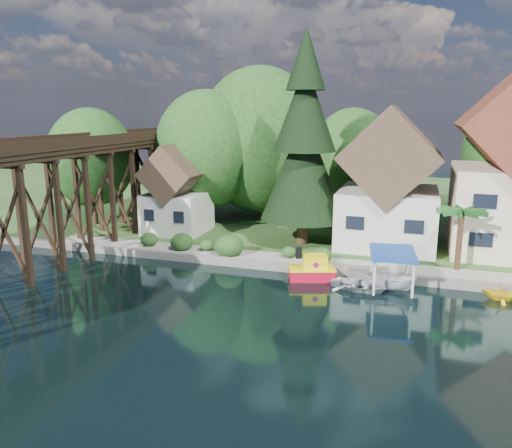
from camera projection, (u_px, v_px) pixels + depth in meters
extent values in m
plane|color=black|center=(239.00, 313.00, 28.08)|extent=(140.00, 140.00, 0.00)
cube|color=#2B4A1D|center=(335.00, 203.00, 59.56)|extent=(140.00, 52.00, 0.50)
cube|color=slate|center=(333.00, 272.00, 34.24)|extent=(60.00, 0.40, 0.62)
cube|color=gray|center=(365.00, 266.00, 34.79)|extent=(50.00, 2.60, 0.06)
cube|color=black|center=(4.00, 224.00, 31.98)|extent=(4.00, 0.36, 8.00)
cube|color=black|center=(39.00, 215.00, 34.94)|extent=(4.00, 0.36, 8.00)
cube|color=black|center=(69.00, 206.00, 37.91)|extent=(4.00, 0.36, 8.00)
cube|color=black|center=(95.00, 199.00, 40.88)|extent=(4.00, 0.36, 8.00)
cube|color=black|center=(117.00, 193.00, 43.85)|extent=(4.00, 0.36, 8.00)
cube|color=black|center=(136.00, 188.00, 46.81)|extent=(4.00, 0.36, 8.00)
cube|color=black|center=(153.00, 183.00, 49.78)|extent=(4.00, 0.36, 8.00)
cube|color=black|center=(168.00, 179.00, 52.75)|extent=(4.00, 0.36, 8.00)
cube|color=black|center=(182.00, 175.00, 55.72)|extent=(4.00, 0.36, 8.00)
cube|color=black|center=(41.00, 153.00, 37.16)|extent=(0.35, 44.00, 0.35)
cube|color=black|center=(81.00, 154.00, 36.11)|extent=(0.35, 44.00, 0.35)
cube|color=black|center=(60.00, 149.00, 36.56)|extent=(4.00, 44.00, 0.30)
cube|color=black|center=(37.00, 141.00, 37.04)|extent=(0.12, 44.00, 0.80)
cube|color=black|center=(83.00, 142.00, 35.84)|extent=(0.12, 44.00, 0.80)
cube|color=silver|center=(387.00, 217.00, 40.21)|extent=(7.50, 8.00, 4.50)
cube|color=#463425|center=(391.00, 155.00, 39.09)|extent=(7.64, 8.64, 7.64)
cube|color=black|center=(355.00, 223.00, 37.04)|extent=(1.35, 0.08, 1.00)
cube|color=black|center=(414.00, 227.00, 35.78)|extent=(1.35, 0.08, 1.00)
cube|color=beige|center=(511.00, 210.00, 37.75)|extent=(8.50, 8.50, 6.50)
cube|color=black|center=(484.00, 215.00, 34.41)|extent=(1.53, 0.08, 1.00)
cube|color=silver|center=(177.00, 213.00, 44.32)|extent=(5.00, 5.00, 3.50)
cube|color=#463425|center=(176.00, 173.00, 43.52)|extent=(5.09, 5.40, 5.09)
cube|color=black|center=(149.00, 215.00, 42.34)|extent=(0.90, 0.08, 1.00)
cube|color=black|center=(179.00, 217.00, 41.50)|extent=(0.90, 0.08, 1.00)
cylinder|color=#382314|center=(208.00, 199.00, 48.08)|extent=(0.50, 0.50, 4.50)
ellipsoid|color=#194017|center=(207.00, 150.00, 47.01)|extent=(4.40, 4.40, 5.06)
cylinder|color=#382314|center=(260.00, 193.00, 50.54)|extent=(0.50, 0.50, 4.95)
ellipsoid|color=#194017|center=(260.00, 140.00, 49.37)|extent=(5.00, 5.00, 5.75)
cylinder|color=#382314|center=(350.00, 200.00, 48.87)|extent=(0.50, 0.50, 4.05)
ellipsoid|color=#194017|center=(352.00, 156.00, 47.91)|extent=(4.00, 4.00, 4.60)
cylinder|color=#382314|center=(94.00, 203.00, 47.42)|extent=(0.50, 0.50, 4.05)
ellipsoid|color=#194017|center=(91.00, 158.00, 46.46)|extent=(4.00, 4.00, 4.60)
ellipsoid|color=#1A3D16|center=(182.00, 240.00, 38.73)|extent=(1.98, 1.98, 1.53)
ellipsoid|color=#1A3D16|center=(207.00, 244.00, 38.44)|extent=(1.54, 1.54, 1.19)
ellipsoid|color=#1A3D16|center=(229.00, 244.00, 37.32)|extent=(2.20, 2.20, 1.70)
ellipsoid|color=#1A3D16|center=(149.00, 238.00, 39.83)|extent=(1.76, 1.76, 1.36)
ellipsoid|color=#1A3D16|center=(289.00, 251.00, 36.59)|extent=(1.54, 1.54, 1.19)
ellipsoid|color=#1A3D16|center=(322.00, 253.00, 35.54)|extent=(1.76, 1.76, 1.36)
cylinder|color=#382314|center=(303.00, 225.00, 40.55)|extent=(0.93, 0.93, 3.10)
cone|color=black|center=(304.00, 168.00, 39.51)|extent=(6.82, 6.82, 8.26)
cone|color=black|center=(305.00, 107.00, 38.46)|extent=(4.96, 4.96, 6.71)
cone|color=black|center=(306.00, 58.00, 37.65)|extent=(3.10, 3.10, 4.65)
cylinder|color=#382314|center=(459.00, 242.00, 33.61)|extent=(0.39, 0.39, 3.90)
ellipsoid|color=#1A4A18|center=(462.00, 212.00, 33.14)|extent=(4.03, 4.03, 0.89)
cube|color=red|center=(312.00, 274.00, 33.64)|extent=(3.33, 2.45, 0.80)
cube|color=yellow|center=(312.00, 268.00, 33.55)|extent=(3.46, 2.57, 0.10)
cube|color=yellow|center=(315.00, 262.00, 33.46)|extent=(1.89, 1.63, 1.00)
cylinder|color=black|center=(299.00, 253.00, 33.30)|extent=(0.44, 0.44, 0.70)
cylinder|color=#9A0B5C|center=(316.00, 265.00, 32.85)|extent=(0.37, 0.19, 0.36)
cylinder|color=#9A0B5C|center=(314.00, 260.00, 34.06)|extent=(0.37, 0.19, 0.36)
cylinder|color=#9A0B5C|center=(327.00, 262.00, 33.46)|extent=(0.19, 0.37, 0.36)
imported|color=white|center=(358.00, 284.00, 31.76)|extent=(4.16, 3.42, 0.75)
imported|color=silver|center=(391.00, 281.00, 31.48)|extent=(3.33, 1.59, 1.24)
cube|color=#18429D|center=(393.00, 253.00, 31.07)|extent=(3.19, 4.27, 0.15)
cylinder|color=white|center=(413.00, 280.00, 29.45)|extent=(0.15, 0.15, 2.24)
cylinder|color=white|center=(407.00, 263.00, 32.77)|extent=(0.15, 0.15, 2.24)
cylinder|color=white|center=(374.00, 278.00, 29.86)|extent=(0.15, 0.15, 2.24)
cylinder|color=white|center=(372.00, 261.00, 33.19)|extent=(0.15, 0.15, 2.24)
imported|color=yellow|center=(502.00, 291.00, 29.92)|extent=(2.40, 2.14, 1.16)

